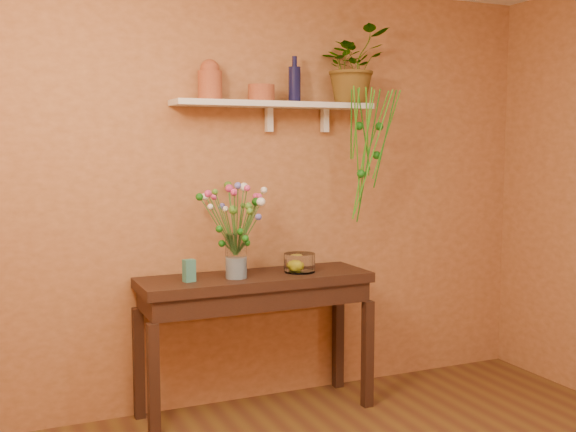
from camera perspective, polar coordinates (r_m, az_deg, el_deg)
room at (r=2.77m, az=13.07°, el=-0.95°), size 4.04×4.04×2.70m
sideboard at (r=4.33m, az=-2.70°, el=-6.50°), size 1.43×0.46×0.87m
wall_shelf at (r=4.42m, az=-1.00°, el=9.04°), size 1.30×0.24×0.19m
terracotta_jug at (r=4.30m, az=-6.41°, el=10.95°), size 0.19×0.19×0.24m
terracotta_pot at (r=4.36m, az=-2.20°, el=10.04°), size 0.18×0.18×0.10m
blue_bottle at (r=4.48m, az=0.54°, el=10.78°), size 0.10×0.10×0.29m
spider_plant at (r=4.65m, az=5.28°, el=12.15°), size 0.52×0.48×0.49m
plant_fronds at (r=4.52m, az=6.61°, el=5.91°), size 0.44×0.35×0.86m
glass_vase at (r=4.19m, az=-4.26°, el=-3.57°), size 0.13×0.13×0.27m
bouquet at (r=4.17m, az=-4.29°, el=0.68°), size 0.45×0.50×0.45m
glass_bowl at (r=4.39m, az=0.95°, el=-3.90°), size 0.20×0.20×0.12m
lemon at (r=4.40m, az=0.71°, el=-4.04°), size 0.08×0.08×0.08m
carton at (r=4.12m, az=-8.09°, el=-4.45°), size 0.08×0.06×0.13m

